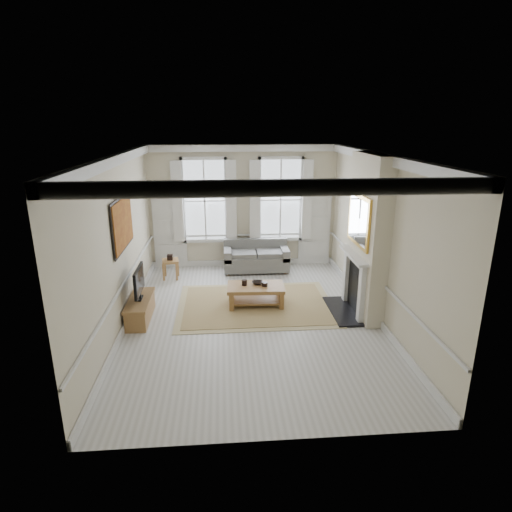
{
  "coord_description": "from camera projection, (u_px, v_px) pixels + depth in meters",
  "views": [
    {
      "loc": [
        -0.57,
        -8.17,
        4.0
      ],
      "look_at": [
        0.12,
        0.47,
        1.25
      ],
      "focal_mm": 30.0,
      "sensor_mm": 36.0,
      "label": 1
    }
  ],
  "objects": [
    {
      "name": "rug",
      "position": [
        256.0,
        305.0,
        9.71
      ],
      "size": [
        3.5,
        2.6,
        0.02
      ],
      "primitive_type": "cube",
      "color": "#A48854",
      "rests_on": "floor"
    },
    {
      "name": "sofa",
      "position": [
        256.0,
        258.0,
        11.89
      ],
      "size": [
        1.78,
        0.86,
        0.84
      ],
      "color": "#5B5B59",
      "rests_on": "floor"
    },
    {
      "name": "painting",
      "position": [
        123.0,
        224.0,
        8.49
      ],
      "size": [
        0.05,
        1.66,
        1.06
      ],
      "primitive_type": "cube",
      "color": "#A7671C",
      "rests_on": "left_wall"
    },
    {
      "name": "back_wall",
      "position": [
        243.0,
        207.0,
        11.93
      ],
      "size": [
        5.2,
        0.0,
        5.2
      ],
      "primitive_type": "plane",
      "rotation": [
        1.57,
        0.0,
        0.0
      ],
      "color": "beige",
      "rests_on": "floor"
    },
    {
      "name": "chimney_breast",
      "position": [
        367.0,
        237.0,
        8.88
      ],
      "size": [
        0.35,
        1.7,
        3.38
      ],
      "primitive_type": "cube",
      "color": "beige",
      "rests_on": "floor"
    },
    {
      "name": "door_left",
      "position": [
        170.0,
        228.0,
        11.9
      ],
      "size": [
        0.9,
        0.08,
        2.3
      ],
      "primitive_type": "cube",
      "color": "silver",
      "rests_on": "floor"
    },
    {
      "name": "ceramic_pot_b",
      "position": [
        265.0,
        284.0,
        9.52
      ],
      "size": [
        0.13,
        0.13,
        0.09
      ],
      "primitive_type": "cylinder",
      "color": "black",
      "rests_on": "coffee_table"
    },
    {
      "name": "ceiling",
      "position": [
        252.0,
        154.0,
        7.99
      ],
      "size": [
        7.2,
        7.2,
        0.0
      ],
      "primitive_type": "plane",
      "rotation": [
        3.14,
        0.0,
        0.0
      ],
      "color": "white",
      "rests_on": "back_wall"
    },
    {
      "name": "door_right",
      "position": [
        315.0,
        225.0,
        12.21
      ],
      "size": [
        0.9,
        0.08,
        2.3
      ],
      "primitive_type": "cube",
      "color": "silver",
      "rests_on": "floor"
    },
    {
      "name": "fireplace",
      "position": [
        354.0,
        280.0,
        9.16
      ],
      "size": [
        0.21,
        1.45,
        1.33
      ],
      "color": "silver",
      "rests_on": "floor"
    },
    {
      "name": "ceramic_pot_a",
      "position": [
        244.0,
        283.0,
        9.58
      ],
      "size": [
        0.12,
        0.12,
        0.12
      ],
      "primitive_type": "cylinder",
      "color": "black",
      "rests_on": "coffee_table"
    },
    {
      "name": "tv",
      "position": [
        139.0,
        281.0,
        8.78
      ],
      "size": [
        0.08,
        0.9,
        0.68
      ],
      "color": "black",
      "rests_on": "tv_stand"
    },
    {
      "name": "bowl",
      "position": [
        258.0,
        283.0,
        9.66
      ],
      "size": [
        0.28,
        0.28,
        0.06
      ],
      "primitive_type": "imported",
      "rotation": [
        0.0,
        0.0,
        -0.12
      ],
      "color": "black",
      "rests_on": "coffee_table"
    },
    {
      "name": "coffee_table",
      "position": [
        256.0,
        289.0,
        9.59
      ],
      "size": [
        1.3,
        0.79,
        0.47
      ],
      "rotation": [
        0.0,
        0.0,
        -0.04
      ],
      "color": "brown",
      "rests_on": "rug"
    },
    {
      "name": "side_table",
      "position": [
        170.0,
        264.0,
        11.26
      ],
      "size": [
        0.48,
        0.48,
        0.51
      ],
      "rotation": [
        0.0,
        0.0,
        0.15
      ],
      "color": "brown",
      "rests_on": "floor"
    },
    {
      "name": "tv_stand",
      "position": [
        140.0,
        309.0,
        8.96
      ],
      "size": [
        0.41,
        1.29,
        0.46
      ],
      "primitive_type": "cube",
      "color": "brown",
      "rests_on": "floor"
    },
    {
      "name": "window_left",
      "position": [
        205.0,
        201.0,
        11.74
      ],
      "size": [
        1.26,
        0.2,
        2.2
      ],
      "primitive_type": null,
      "color": "#B2BCC6",
      "rests_on": "back_wall"
    },
    {
      "name": "left_wall",
      "position": [
        119.0,
        245.0,
        8.31
      ],
      "size": [
        0.0,
        7.2,
        7.2
      ],
      "primitive_type": "plane",
      "rotation": [
        1.57,
        0.0,
        1.57
      ],
      "color": "beige",
      "rests_on": "floor"
    },
    {
      "name": "window_right",
      "position": [
        280.0,
        200.0,
        11.9
      ],
      "size": [
        1.26,
        0.2,
        2.2
      ],
      "primitive_type": null,
      "color": "#B2BCC6",
      "rests_on": "back_wall"
    },
    {
      "name": "right_wall",
      "position": [
        379.0,
        239.0,
        8.71
      ],
      "size": [
        0.0,
        7.2,
        7.2
      ],
      "primitive_type": "plane",
      "rotation": [
        1.57,
        0.0,
        -1.57
      ],
      "color": "beige",
      "rests_on": "floor"
    },
    {
      "name": "mirror",
      "position": [
        359.0,
        220.0,
        8.76
      ],
      "size": [
        0.06,
        1.26,
        1.06
      ],
      "primitive_type": "cube",
      "color": "gold",
      "rests_on": "chimney_breast"
    },
    {
      "name": "floor",
      "position": [
        252.0,
        319.0,
        9.02
      ],
      "size": [
        7.2,
        7.2,
        0.0
      ],
      "primitive_type": "plane",
      "color": "#B7B5AD",
      "rests_on": "ground"
    },
    {
      "name": "hearth",
      "position": [
        342.0,
        311.0,
        9.36
      ],
      "size": [
        0.55,
        1.5,
        0.05
      ],
      "primitive_type": "cube",
      "color": "black",
      "rests_on": "floor"
    }
  ]
}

